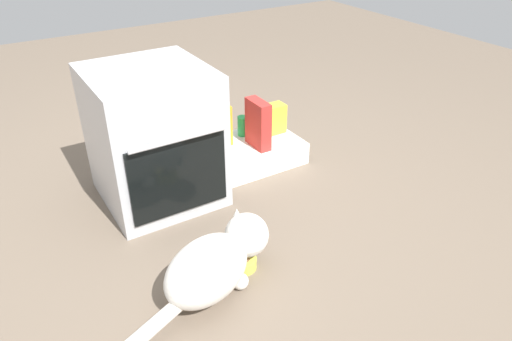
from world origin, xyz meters
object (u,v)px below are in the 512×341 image
object	(u,v)px
cereal_box	(258,124)
juice_carton	(223,126)
pantry_cabinet	(253,151)
soda_can	(243,126)
cat	(215,263)
food_bowl	(243,262)
oven	(154,137)
snack_bag	(275,119)

from	to	relation	value
cereal_box	juice_carton	xyz separation A→B (m)	(-0.16, 0.12, -0.02)
pantry_cabinet	soda_can	distance (m)	0.17
pantry_cabinet	cat	xyz separation A→B (m)	(-0.68, -0.84, 0.08)
pantry_cabinet	food_bowl	distance (m)	0.94
cat	soda_can	world-z (taller)	cat
pantry_cabinet	soda_can	bearing A→B (deg)	90.80
soda_can	oven	bearing A→B (deg)	-165.34
pantry_cabinet	snack_bag	distance (m)	0.24
pantry_cabinet	juice_carton	xyz separation A→B (m)	(-0.16, 0.05, 0.19)
juice_carton	snack_bag	bearing A→B (deg)	-2.12
pantry_cabinet	cat	size ratio (longest dim) A/B	0.68
pantry_cabinet	food_bowl	bearing A→B (deg)	-123.98
cat	juice_carton	distance (m)	1.04
cat	cereal_box	distance (m)	1.04
cereal_box	pantry_cabinet	bearing A→B (deg)	90.21
juice_carton	oven	bearing A→B (deg)	-166.60
pantry_cabinet	snack_bag	world-z (taller)	snack_bag
food_bowl	snack_bag	world-z (taller)	snack_bag
cat	juice_carton	size ratio (longest dim) A/B	3.34
oven	food_bowl	world-z (taller)	oven
oven	juice_carton	world-z (taller)	oven
cat	cereal_box	world-z (taller)	cereal_box
food_bowl	cat	world-z (taller)	cat
cat	soda_can	bearing A→B (deg)	33.89
pantry_cabinet	soda_can	world-z (taller)	soda_can
oven	cereal_box	world-z (taller)	oven
snack_bag	oven	bearing A→B (deg)	-173.25
oven	food_bowl	xyz separation A→B (m)	(0.09, -0.73, -0.32)
oven	juice_carton	xyz separation A→B (m)	(0.45, 0.11, -0.10)
cereal_box	cat	bearing A→B (deg)	-131.46
juice_carton	soda_can	bearing A→B (deg)	18.07
oven	soda_can	distance (m)	0.65
food_bowl	cat	bearing A→B (deg)	-159.77
oven	snack_bag	distance (m)	0.81
pantry_cabinet	soda_can	xyz separation A→B (m)	(-0.00, 0.11, 0.13)
oven	food_bowl	size ratio (longest dim) A/B	5.73
cat	snack_bag	bearing A→B (deg)	25.14
food_bowl	cat	distance (m)	0.21
cat	cereal_box	size ratio (longest dim) A/B	2.86
food_bowl	soda_can	size ratio (longest dim) A/B	1.01
soda_can	cat	bearing A→B (deg)	-125.88
snack_bag	food_bowl	bearing A→B (deg)	-130.78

